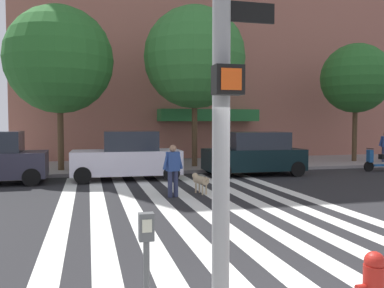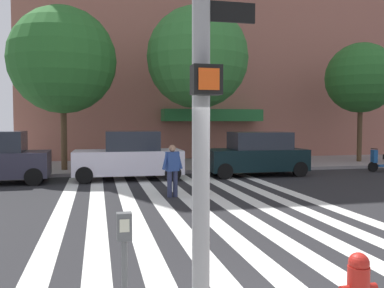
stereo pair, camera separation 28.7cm
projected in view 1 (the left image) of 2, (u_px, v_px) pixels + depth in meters
The scene contains 14 objects.
ground_plane at pixel (178, 206), 11.54m from camera, with size 160.00×160.00×0.00m, color #232326.
sidewalk_far at pixel (137, 166), 21.12m from camera, with size 80.00×6.00×0.15m, color gray.
crosswalk_stripes at pixel (196, 205), 11.67m from camera, with size 7.65×13.20×0.01m.
traffic_light_pole at pixel (224, 2), 3.97m from camera, with size 0.74×0.46×5.80m.
fire_hydrant at pixel (374, 286), 4.58m from camera, with size 0.44×0.32×0.76m.
parking_meter_curbside at pixel (147, 264), 3.83m from camera, with size 0.14×0.11×1.36m.
parked_car_behind_first at pixel (128, 157), 16.70m from camera, with size 4.42×2.08×1.98m.
parked_car_third_in_line at pixel (254, 154), 18.07m from camera, with size 4.33×2.01×1.91m.
parked_scooter at pixel (379, 161), 19.60m from camera, with size 1.63×0.50×1.11m.
street_tree_nearest at pixel (59, 60), 18.57m from camera, with size 4.86×4.86×7.45m.
street_tree_middle at pixel (195, 58), 20.20m from camera, with size 5.02×5.02×7.89m.
street_tree_further at pixel (356, 78), 22.94m from camera, with size 3.86×3.86×6.58m.
pedestrian_dog_walker at pixel (173, 168), 12.82m from camera, with size 0.70×0.33×1.64m.
dog_on_leash at pixel (200, 180), 13.47m from camera, with size 0.43×1.01×0.65m.
Camera 1 is at (-2.44, -4.27, 2.35)m, focal length 38.38 mm.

